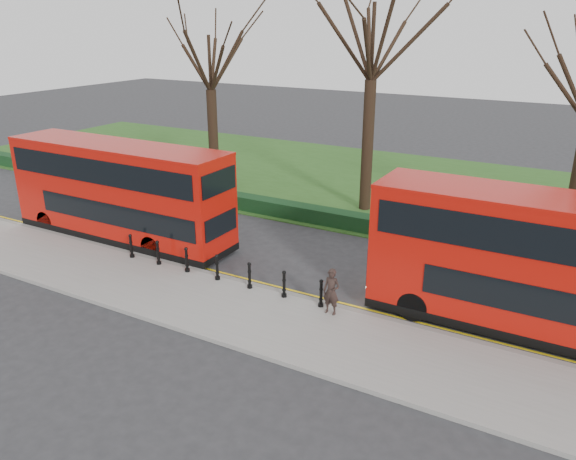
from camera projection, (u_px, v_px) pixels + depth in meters
The scene contains 13 objects.
ground at pixel (228, 268), 23.30m from camera, with size 120.00×120.00×0.00m, color #28282B.
pavement at pixel (182, 295), 20.83m from camera, with size 60.00×4.00×0.15m, color gray.
kerb at pixel (214, 275), 22.46m from camera, with size 60.00×0.25×0.16m, color slate.
grass_verge at pixel (365, 182), 35.53m from camera, with size 60.00×18.00×0.06m, color #274F1A.
hedge at pixel (305, 213), 28.71m from camera, with size 60.00×0.90×0.80m, color black.
yellow_line_outer at pixel (218, 274), 22.73m from camera, with size 60.00×0.10×0.01m, color yellow.
yellow_line_inner at pixel (221, 272), 22.89m from camera, with size 60.00×0.10×0.01m, color yellow.
tree_left at pixel (209, 57), 32.45m from camera, with size 6.77×6.77×10.58m.
tree_mid at pixel (373, 33), 27.37m from camera, with size 7.98×7.98×12.47m.
bollard_row at pixel (217, 268), 21.77m from camera, with size 9.14×0.15×1.00m.
bus_lead at pixel (120, 192), 25.69m from camera, with size 11.30×2.59×4.50m.
bus_rear at pixel (556, 270), 17.55m from camera, with size 11.59×2.66×4.61m.
pedestrian at pixel (331, 292), 19.13m from camera, with size 0.60×0.40×1.65m, color black.
Camera 1 is at (12.60, -17.31, 9.65)m, focal length 35.00 mm.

